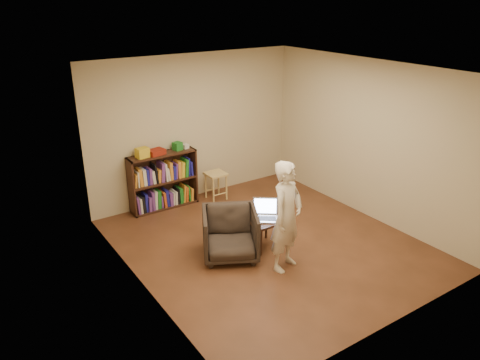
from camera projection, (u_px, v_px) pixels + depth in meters
floor at (269, 244)px, 7.09m from camera, size 4.50×4.50×0.00m
ceiling at (273, 70)px, 6.11m from camera, size 4.50×4.50×0.00m
wall_back at (194, 128)px, 8.33m from camera, size 4.00×0.00×4.00m
wall_left at (137, 195)px, 5.57m from camera, size 0.00×4.50×4.50m
wall_right at (368, 140)px, 7.63m from camera, size 0.00×4.50×4.50m
bookshelf at (163, 184)px, 8.15m from camera, size 1.20×0.30×1.00m
box_yellow at (142, 153)px, 7.71m from camera, size 0.22×0.18×0.17m
red_cloth at (156, 152)px, 7.86m from camera, size 0.31×0.25×0.09m
box_green at (177, 146)px, 8.09m from camera, size 0.17×0.17×0.14m
box_white at (185, 146)px, 8.18m from camera, size 0.12×0.12×0.08m
stool at (216, 178)px, 8.49m from camera, size 0.35×0.35×0.51m
armchair at (230, 234)px, 6.63m from camera, size 1.04×1.05×0.72m
side_table at (264, 225)px, 6.89m from camera, size 0.43×0.43×0.43m
laptop at (265, 214)px, 6.91m from camera, size 0.49×0.48×0.28m
person at (287, 216)px, 6.22m from camera, size 0.66×0.54×1.55m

